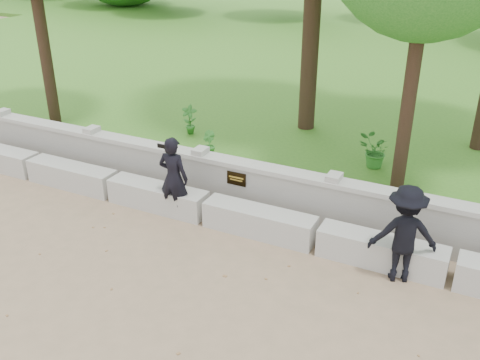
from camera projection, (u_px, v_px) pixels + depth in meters
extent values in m
plane|color=#8F7357|center=(141.00, 279.00, 7.72)|extent=(80.00, 80.00, 0.00)
cube|color=#33661E|center=(375.00, 66.00, 18.99)|extent=(40.00, 22.00, 0.25)
cube|color=#ABA8A2|center=(72.00, 176.00, 10.37)|extent=(1.90, 0.45, 0.45)
cube|color=#ABA8A2|center=(158.00, 197.00, 9.57)|extent=(1.90, 0.45, 0.45)
cube|color=#ABA8A2|center=(259.00, 222.00, 8.76)|extent=(1.90, 0.45, 0.45)
cube|color=#ABA8A2|center=(381.00, 252.00, 7.95)|extent=(1.90, 0.45, 0.45)
cube|color=#A19E98|center=(225.00, 183.00, 9.65)|extent=(12.50, 0.25, 0.82)
cube|color=#ABA8A2|center=(225.00, 160.00, 9.46)|extent=(12.50, 0.35, 0.08)
cube|color=black|center=(236.00, 179.00, 9.32)|extent=(0.36, 0.02, 0.24)
imported|color=black|center=(174.00, 178.00, 9.09)|extent=(0.55, 0.38, 1.47)
cube|color=black|center=(161.00, 146.00, 8.56)|extent=(0.14, 0.03, 0.07)
imported|color=black|center=(404.00, 234.00, 7.43)|extent=(1.08, 0.85, 1.47)
cylinder|color=#382619|center=(43.00, 38.00, 12.28)|extent=(0.27, 0.27, 4.07)
cylinder|color=#382619|center=(313.00, 3.00, 11.59)|extent=(0.39, 0.39, 5.70)
cylinder|color=#382619|center=(410.00, 93.00, 9.04)|extent=(0.24, 0.24, 3.62)
imported|color=#2E7026|center=(189.00, 120.00, 12.27)|extent=(0.42, 0.34, 0.68)
imported|color=#2E7026|center=(208.00, 144.00, 11.03)|extent=(0.40, 0.39, 0.57)
imported|color=#2E7026|center=(374.00, 152.00, 10.54)|extent=(0.79, 0.77, 0.67)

